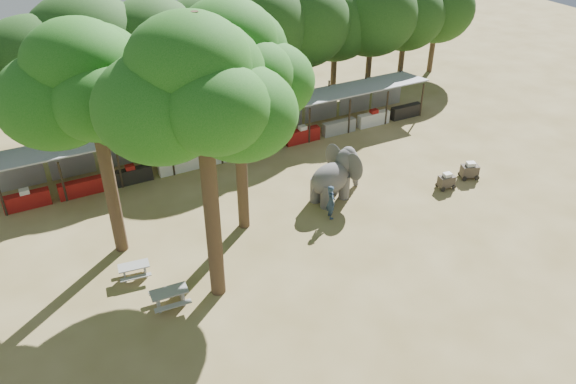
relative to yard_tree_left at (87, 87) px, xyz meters
name	(u,v)px	position (x,y,z in m)	size (l,w,h in m)	color
ground	(359,276)	(9.13, -7.19, -8.20)	(100.00, 100.00, 0.00)	brown
vendor_stalls	(237,133)	(9.13, 6.65, -7.02)	(28.00, 2.99, 2.80)	gray
yard_tree_left	(87,87)	(0.00, 0.00, 0.00)	(7.10, 6.90, 11.02)	#332316
yard_tree_center	(196,92)	(3.00, -5.00, 1.01)	(7.10, 6.90, 12.04)	#332316
yard_tree_back	(232,63)	(6.00, -1.00, 0.34)	(7.10, 6.90, 11.36)	#332316
backdrop_trees	(203,43)	(9.13, 11.81, -2.69)	(46.46, 5.95, 8.33)	#332316
elephant	(336,175)	(11.71, -0.97, -6.82)	(3.73, 2.74, 2.77)	#474445
handler	(331,202)	(10.43, -2.57, -7.25)	(0.68, 0.46, 1.90)	#26384C
picnic_table_near	(170,296)	(1.02, -5.06, -7.70)	(1.63, 1.48, 0.77)	gray
picnic_table_far	(134,269)	(0.15, -2.58, -7.76)	(1.49, 1.38, 0.68)	gray
cart_front	(446,181)	(17.75, -3.10, -7.73)	(1.05, 0.75, 0.96)	#382E26
cart_back	(470,170)	(19.70, -2.85, -7.69)	(1.23, 1.01, 1.03)	#382E26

